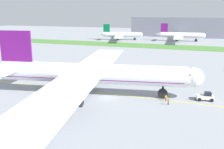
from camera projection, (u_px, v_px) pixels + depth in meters
The scene contains 10 objects.
ground_plane at pixel (106, 98), 68.32m from camera, with size 600.00×600.00×0.00m, color #9399A0.
apron_taxi_line at pixel (111, 94), 71.86m from camera, with size 280.00×0.36×0.01m, color yellow.
grass_median_strip at pixel (167, 47), 169.69m from camera, with size 320.00×24.00×0.10m, color #4C8438.
airliner_foreground at pixel (88, 74), 70.19m from camera, with size 60.25×98.33×17.44m.
pushback_tug at pixel (206, 97), 66.44m from camera, with size 6.25×3.18×2.25m.
ground_crew_wingwalker_port at pixel (168, 101), 63.08m from camera, with size 0.47×0.44×1.57m.
ground_crew_marshaller_front at pixel (166, 97), 66.12m from camera, with size 0.51×0.40×1.60m.
parked_airliner_far_left at pixel (121, 35), 210.00m from camera, with size 35.05×55.67×12.88m.
parked_airliner_far_centre at pixel (180, 35), 201.20m from camera, with size 38.43×60.36×13.77m.
terminal_building at pixel (193, 27), 235.32m from camera, with size 112.54×20.00×18.00m, color gray.
Camera 1 is at (24.05, -60.26, 22.40)m, focal length 40.96 mm.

